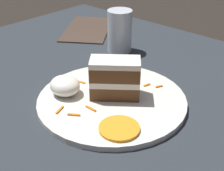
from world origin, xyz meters
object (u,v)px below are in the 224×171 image
Objects in this scene: menu_card at (88,29)px; orange_garnish at (119,128)px; cake_slice at (115,78)px; plate at (112,100)px; drinking_glass at (120,34)px; cream_dollop at (65,86)px.

orange_garnish is at bearing 107.12° from menu_card.
plate is at bearing 148.71° from cake_slice.
drinking_glass is at bearing -52.16° from plate.
cake_slice is 0.45× the size of menu_card.
orange_garnish is 0.38m from drinking_glass.
plate is at bearing 127.84° from drinking_glass.
plate is 4.18× the size of orange_garnish.
orange_garnish reaches higher than plate.
orange_garnish reaches higher than menu_card.
orange_garnish is 0.56m from menu_card.
plate is 1.24× the size of menu_card.
cake_slice is 0.26m from drinking_glass.
cake_slice reaches higher than orange_garnish.
plate reaches higher than menu_card.
cream_dollop is (0.08, 0.06, -0.02)m from cake_slice.
cream_dollop reaches higher than orange_garnish.
orange_garnish is (-0.08, 0.08, -0.04)m from cake_slice.
menu_card is (0.35, -0.26, -0.05)m from cake_slice.
cake_slice is 1.51× the size of orange_garnish.
plate is 0.10m from cream_dollop.
drinking_glass is at bearing -72.78° from cream_dollop.
cream_dollop is (0.08, 0.05, 0.03)m from plate.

